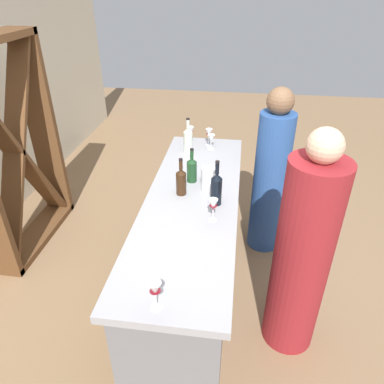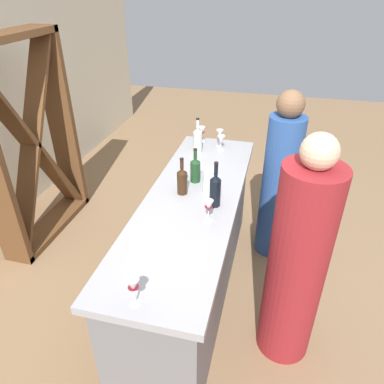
# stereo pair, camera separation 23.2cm
# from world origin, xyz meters

# --- Properties ---
(ground_plane) EXTENTS (12.00, 12.00, 0.00)m
(ground_plane) POSITION_xyz_m (0.00, 0.00, 0.00)
(ground_plane) COLOR #846647
(bar_counter) EXTENTS (2.21, 0.66, 0.92)m
(bar_counter) POSITION_xyz_m (0.00, 0.00, 0.46)
(bar_counter) COLOR slate
(bar_counter) RESTS_ON ground
(wine_rack) EXTENTS (1.11, 0.28, 1.90)m
(wine_rack) POSITION_xyz_m (0.48, 1.65, 0.95)
(wine_rack) COLOR brown
(wine_rack) RESTS_ON ground
(wine_bottle_leftmost_near_black) EXTENTS (0.08, 0.08, 0.33)m
(wine_bottle_leftmost_near_black) POSITION_xyz_m (-0.05, -0.17, 1.04)
(wine_bottle_leftmost_near_black) COLOR black
(wine_bottle_leftmost_near_black) RESTS_ON bar_counter
(wine_bottle_second_left_amber_brown) EXTENTS (0.07, 0.07, 0.28)m
(wine_bottle_second_left_amber_brown) POSITION_xyz_m (0.05, 0.09, 1.03)
(wine_bottle_second_left_amber_brown) COLOR #331E0F
(wine_bottle_second_left_amber_brown) RESTS_ON bar_counter
(wine_bottle_center_olive_green) EXTENTS (0.08, 0.08, 0.27)m
(wine_bottle_center_olive_green) POSITION_xyz_m (0.24, 0.04, 1.02)
(wine_bottle_center_olive_green) COLOR #193D1E
(wine_bottle_center_olive_green) RESTS_ON bar_counter
(wine_bottle_second_right_clear_pale) EXTENTS (0.08, 0.08, 0.31)m
(wine_bottle_second_right_clear_pale) POSITION_xyz_m (0.78, 0.14, 1.04)
(wine_bottle_second_right_clear_pale) COLOR #B7C6B2
(wine_bottle_second_right_clear_pale) RESTS_ON bar_counter
(wine_glass_near_left) EXTENTS (0.06, 0.06, 0.16)m
(wine_glass_near_left) POSITION_xyz_m (-0.25, -0.17, 1.03)
(wine_glass_near_left) COLOR white
(wine_glass_near_left) RESTS_ON bar_counter
(wine_glass_near_center) EXTENTS (0.07, 0.07, 0.14)m
(wine_glass_near_center) POSITION_xyz_m (0.85, -0.06, 1.02)
(wine_glass_near_center) COLOR white
(wine_glass_near_center) RESTS_ON bar_counter
(wine_glass_near_right) EXTENTS (0.06, 0.06, 0.16)m
(wine_glass_near_right) POSITION_xyz_m (0.95, -0.03, 1.03)
(wine_glass_near_right) COLOR white
(wine_glass_near_right) RESTS_ON bar_counter
(wine_glass_far_left) EXTENTS (0.06, 0.06, 0.17)m
(wine_glass_far_left) POSITION_xyz_m (-1.01, 0.03, 1.04)
(wine_glass_far_left) COLOR white
(wine_glass_far_left) RESTS_ON bar_counter
(wine_glass_far_center) EXTENTS (0.07, 0.07, 0.15)m
(wine_glass_far_center) POSITION_xyz_m (0.99, 0.15, 1.02)
(wine_glass_far_center) COLOR white
(wine_glass_far_center) RESTS_ON bar_counter
(water_pitcher) EXTENTS (0.10, 0.10, 0.18)m
(water_pitcher) POSITION_xyz_m (0.12, -0.10, 1.01)
(water_pitcher) COLOR silver
(water_pitcher) RESTS_ON bar_counter
(person_left_guest) EXTENTS (0.44, 0.44, 1.62)m
(person_left_guest) POSITION_xyz_m (-0.34, -0.76, 0.75)
(person_left_guest) COLOR maroon
(person_left_guest) RESTS_ON ground
(person_center_guest) EXTENTS (0.32, 0.32, 1.54)m
(person_center_guest) POSITION_xyz_m (0.71, -0.61, 0.73)
(person_center_guest) COLOR #284C8C
(person_center_guest) RESTS_ON ground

